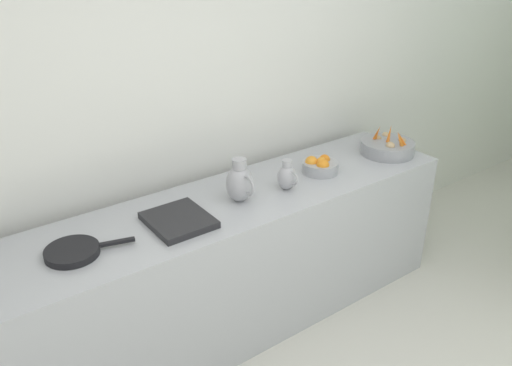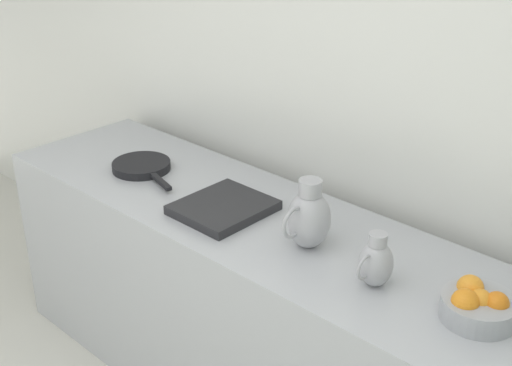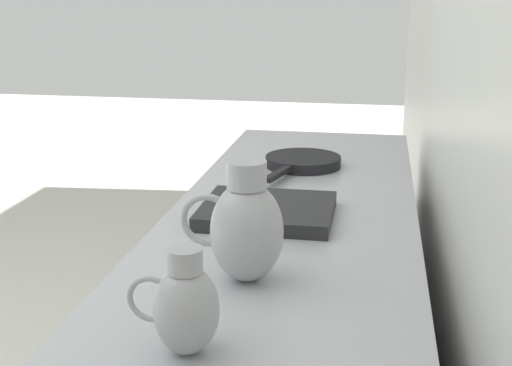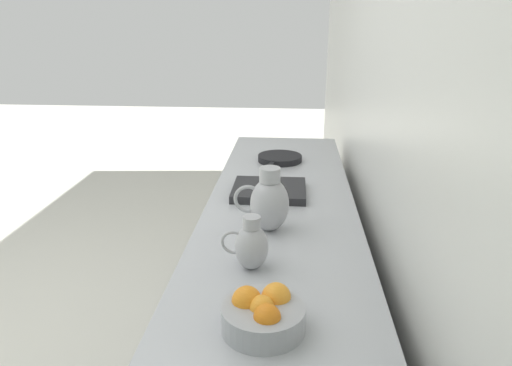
% 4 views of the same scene
% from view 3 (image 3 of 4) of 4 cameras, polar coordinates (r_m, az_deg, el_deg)
% --- Properties ---
extents(metal_pitcher_tall, '(0.21, 0.15, 0.25)m').
position_cam_3_polar(metal_pitcher_tall, '(1.40, -0.88, -3.72)').
color(metal_pitcher_tall, '#A3A3A8').
rests_on(metal_pitcher_tall, prep_counter).
extents(metal_pitcher_short, '(0.16, 0.11, 0.18)m').
position_cam_3_polar(metal_pitcher_short, '(1.14, -5.90, -10.12)').
color(metal_pitcher_short, '#A3A3A8').
rests_on(metal_pitcher_short, prep_counter).
extents(counter_sink_basin, '(0.34, 0.30, 0.04)m').
position_cam_3_polar(counter_sink_basin, '(1.80, 0.96, -2.32)').
color(counter_sink_basin, '#232326').
rests_on(counter_sink_basin, prep_counter).
extents(skillet_on_counter, '(0.25, 0.41, 0.03)m').
position_cam_3_polar(skillet_on_counter, '(2.31, 3.87, 1.78)').
color(skillet_on_counter, black).
rests_on(skillet_on_counter, prep_counter).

